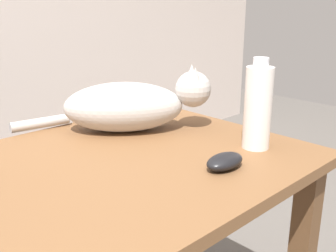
% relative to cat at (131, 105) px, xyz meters
% --- Properties ---
extents(cat, '(0.50, 0.41, 0.20)m').
position_rel_cat_xyz_m(cat, '(0.00, 0.00, 0.00)').
color(cat, '#B2ADA8').
rests_on(cat, desk).
extents(computer_mouse, '(0.11, 0.06, 0.04)m').
position_rel_cat_xyz_m(computer_mouse, '(-0.03, -0.38, -0.06)').
color(computer_mouse, black).
rests_on(computer_mouse, desk).
extents(water_bottle, '(0.07, 0.07, 0.24)m').
position_rel_cat_xyz_m(water_bottle, '(0.15, -0.35, 0.03)').
color(water_bottle, silver).
rests_on(water_bottle, desk).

